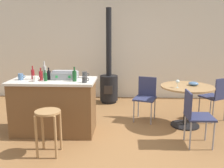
# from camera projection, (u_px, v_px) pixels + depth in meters

# --- Properties ---
(ground_plane) EXTENTS (8.80, 8.80, 0.00)m
(ground_plane) POSITION_uv_depth(u_px,v_px,m) (103.00, 142.00, 3.96)
(ground_plane) COLOR olive
(back_wall) EXTENTS (8.00, 0.10, 2.70)m
(back_wall) POSITION_uv_depth(u_px,v_px,m) (112.00, 47.00, 6.47)
(back_wall) COLOR silver
(back_wall) RESTS_ON ground_plane
(kitchen_island) EXTENTS (1.43, 0.74, 0.94)m
(kitchen_island) POSITION_uv_depth(u_px,v_px,m) (54.00, 106.00, 4.29)
(kitchen_island) COLOR brown
(kitchen_island) RESTS_ON ground_plane
(wooden_stool) EXTENTS (0.36, 0.36, 0.65)m
(wooden_stool) POSITION_uv_depth(u_px,v_px,m) (48.00, 122.00, 3.50)
(wooden_stool) COLOR #A37A4C
(wooden_stool) RESTS_ON ground_plane
(dining_table) EXTENTS (0.95, 0.95, 0.76)m
(dining_table) POSITION_uv_depth(u_px,v_px,m) (187.00, 96.00, 4.54)
(dining_table) COLOR black
(dining_table) RESTS_ON ground_plane
(folding_chair_near) EXTENTS (0.41, 0.40, 0.86)m
(folding_chair_near) POSITION_uv_depth(u_px,v_px,m) (195.00, 114.00, 3.78)
(folding_chair_near) COLOR navy
(folding_chair_near) RESTS_ON ground_plane
(folding_chair_far) EXTENTS (0.55, 0.55, 0.87)m
(folding_chair_far) POSITION_uv_depth(u_px,v_px,m) (216.00, 95.00, 4.83)
(folding_chair_far) COLOR navy
(folding_chair_far) RESTS_ON ground_plane
(folding_chair_left) EXTENTS (0.50, 0.50, 0.85)m
(folding_chair_left) POSITION_uv_depth(u_px,v_px,m) (146.00, 95.00, 4.90)
(folding_chair_left) COLOR navy
(folding_chair_left) RESTS_ON ground_plane
(wood_stove) EXTENTS (0.44, 0.45, 2.28)m
(wood_stove) POSITION_uv_depth(u_px,v_px,m) (109.00, 81.00, 6.10)
(wood_stove) COLOR black
(wood_stove) RESTS_ON ground_plane
(toolbox) EXTENTS (0.43, 0.27, 0.15)m
(toolbox) POSITION_uv_depth(u_px,v_px,m) (65.00, 75.00, 4.24)
(toolbox) COLOR gray
(toolbox) RESTS_ON kitchen_island
(bottle_0) EXTENTS (0.06, 0.06, 0.21)m
(bottle_0) POSITION_uv_depth(u_px,v_px,m) (49.00, 75.00, 4.18)
(bottle_0) COLOR black
(bottle_0) RESTS_ON kitchen_island
(bottle_1) EXTENTS (0.07, 0.07, 0.24)m
(bottle_1) POSITION_uv_depth(u_px,v_px,m) (75.00, 76.00, 4.04)
(bottle_1) COLOR #194C23
(bottle_1) RESTS_ON kitchen_island
(bottle_2) EXTENTS (0.07, 0.07, 0.19)m
(bottle_2) POSITION_uv_depth(u_px,v_px,m) (41.00, 75.00, 4.23)
(bottle_2) COLOR #194C23
(bottle_2) RESTS_ON kitchen_island
(bottle_3) EXTENTS (0.06, 0.06, 0.21)m
(bottle_3) POSITION_uv_depth(u_px,v_px,m) (41.00, 75.00, 4.13)
(bottle_3) COLOR maroon
(bottle_3) RESTS_ON kitchen_island
(bottle_4) EXTENTS (0.06, 0.06, 0.23)m
(bottle_4) POSITION_uv_depth(u_px,v_px,m) (33.00, 74.00, 4.22)
(bottle_4) COLOR maroon
(bottle_4) RESTS_ON kitchen_island
(bottle_5) EXTENTS (0.06, 0.06, 0.18)m
(bottle_5) POSITION_uv_depth(u_px,v_px,m) (45.00, 77.00, 4.07)
(bottle_5) COLOR #194C23
(bottle_5) RESTS_ON kitchen_island
(bottle_6) EXTENTS (0.06, 0.06, 0.29)m
(bottle_6) POSITION_uv_depth(u_px,v_px,m) (45.00, 72.00, 4.33)
(bottle_6) COLOR #B7B2AD
(bottle_6) RESTS_ON kitchen_island
(cup_0) EXTENTS (0.12, 0.08, 0.09)m
(cup_0) POSITION_uv_depth(u_px,v_px,m) (85.00, 80.00, 3.94)
(cup_0) COLOR #383838
(cup_0) RESTS_ON kitchen_island
(cup_1) EXTENTS (0.12, 0.09, 0.11)m
(cup_1) POSITION_uv_depth(u_px,v_px,m) (85.00, 75.00, 4.36)
(cup_1) COLOR #383838
(cup_1) RESTS_ON kitchen_island
(cup_2) EXTENTS (0.11, 0.08, 0.09)m
(cup_2) POSITION_uv_depth(u_px,v_px,m) (35.00, 79.00, 4.04)
(cup_2) COLOR white
(cup_2) RESTS_ON kitchen_island
(cup_3) EXTENTS (0.12, 0.09, 0.11)m
(cup_3) POSITION_uv_depth(u_px,v_px,m) (21.00, 77.00, 4.17)
(cup_3) COLOR #4C7099
(cup_3) RESTS_ON kitchen_island
(wine_glass) EXTENTS (0.07, 0.07, 0.14)m
(wine_glass) POSITION_uv_depth(u_px,v_px,m) (178.00, 82.00, 4.35)
(wine_glass) COLOR silver
(wine_glass) RESTS_ON dining_table
(serving_bowl) EXTENTS (0.18, 0.18, 0.07)m
(serving_bowl) POSITION_uv_depth(u_px,v_px,m) (193.00, 84.00, 4.54)
(serving_bowl) COLOR #4C7099
(serving_bowl) RESTS_ON dining_table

